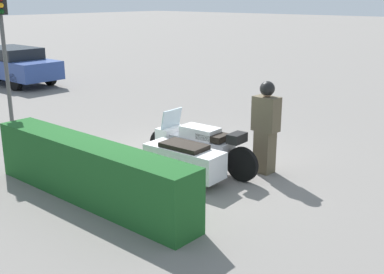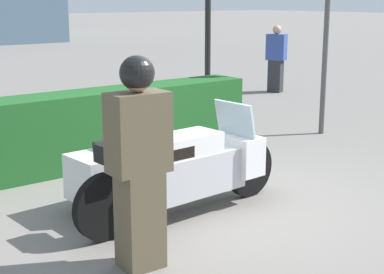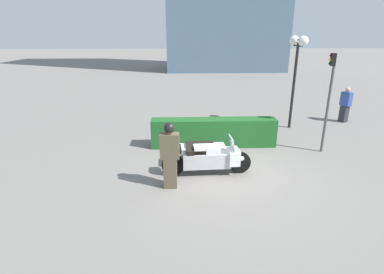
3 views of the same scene
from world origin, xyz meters
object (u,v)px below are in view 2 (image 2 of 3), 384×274
(hedge_bush_curbside, at_px, (108,126))
(traffic_light_near, at_px, (326,1))
(police_motorcycle, at_px, (167,166))
(pedestrian_bystander, at_px, (276,59))
(officer_rider, at_px, (139,159))

(hedge_bush_curbside, distance_m, traffic_light_near, 4.23)
(traffic_light_near, bearing_deg, hedge_bush_curbside, 2.79)
(police_motorcycle, distance_m, pedestrian_bystander, 8.68)
(officer_rider, height_order, traffic_light_near, traffic_light_near)
(officer_rider, relative_size, traffic_light_near, 0.54)
(police_motorcycle, height_order, hedge_bush_curbside, police_motorcycle)
(police_motorcycle, distance_m, hedge_bush_curbside, 2.10)
(hedge_bush_curbside, relative_size, pedestrian_bystander, 2.80)
(police_motorcycle, height_order, pedestrian_bystander, pedestrian_bystander)
(officer_rider, bearing_deg, police_motorcycle, -42.16)
(hedge_bush_curbside, xyz_separation_m, traffic_light_near, (3.79, -0.73, 1.73))
(police_motorcycle, distance_m, traffic_light_near, 4.79)
(pedestrian_bystander, bearing_deg, traffic_light_near, -151.05)
(traffic_light_near, height_order, pedestrian_bystander, traffic_light_near)
(officer_rider, bearing_deg, hedge_bush_curbside, -23.47)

